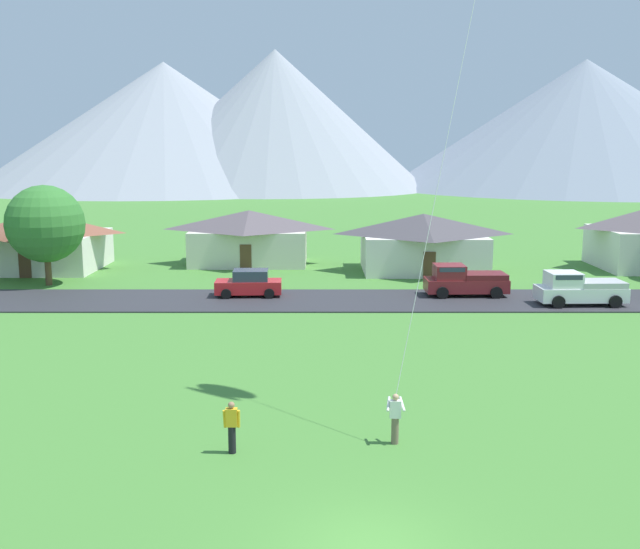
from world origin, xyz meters
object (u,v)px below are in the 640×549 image
(house_left_center, at_px, (44,240))
(tree_center, at_px, (45,224))
(house_right_center, at_px, (249,236))
(parked_car_red_mid_west, at_px, (249,284))
(pickup_truck_maroon_west_side, at_px, (463,280))
(watcher_person, at_px, (231,426))
(house_leftmost, at_px, (422,241))
(pickup_truck_white_east_side, at_px, (578,288))

(house_left_center, distance_m, tree_center, 7.57)
(house_right_center, relative_size, parked_car_red_mid_west, 2.36)
(pickup_truck_maroon_west_side, xyz_separation_m, watcher_person, (-11.97, -24.03, -0.18))
(house_left_center, xyz_separation_m, house_right_center, (15.83, 2.60, -0.00))
(pickup_truck_maroon_west_side, bearing_deg, house_leftmost, 97.37)
(house_right_center, bearing_deg, watcher_person, -85.31)
(parked_car_red_mid_west, bearing_deg, tree_center, 164.20)
(pickup_truck_maroon_west_side, distance_m, pickup_truck_white_east_side, 6.94)
(house_leftmost, distance_m, pickup_truck_white_east_side, 14.73)
(house_leftmost, relative_size, house_left_center, 1.08)
(tree_center, height_order, watcher_person, tree_center)
(house_left_center, distance_m, pickup_truck_white_east_side, 39.60)
(house_leftmost, relative_size, pickup_truck_maroon_west_side, 1.90)
(house_leftmost, distance_m, watcher_person, 35.52)
(house_leftmost, height_order, pickup_truck_white_east_side, house_leftmost)
(pickup_truck_maroon_west_side, relative_size, pickup_truck_white_east_side, 1.00)
(house_right_center, relative_size, tree_center, 1.45)
(house_leftmost, relative_size, parked_car_red_mid_west, 2.33)
(watcher_person, bearing_deg, parked_car_red_mid_west, 94.27)
(house_left_center, distance_m, watcher_person, 39.54)
(house_leftmost, bearing_deg, pickup_truck_white_east_side, -58.60)
(house_left_center, xyz_separation_m, pickup_truck_maroon_west_side, (30.86, -10.68, -1.23))
(house_left_center, xyz_separation_m, watcher_person, (18.89, -34.71, -1.41))
(watcher_person, bearing_deg, tree_center, 120.00)
(house_left_center, distance_m, parked_car_red_mid_west, 20.29)
(pickup_truck_maroon_west_side, height_order, pickup_truck_white_east_side, same)
(house_left_center, height_order, pickup_truck_maroon_west_side, house_left_center)
(house_leftmost, distance_m, tree_center, 27.55)
(parked_car_red_mid_west, relative_size, pickup_truck_maroon_west_side, 0.81)
(house_leftmost, distance_m, house_left_center, 29.60)
(tree_center, relative_size, watcher_person, 4.15)
(pickup_truck_maroon_west_side, height_order, watcher_person, pickup_truck_maroon_west_side)
(house_leftmost, xyz_separation_m, pickup_truck_maroon_west_side, (1.27, -9.81, -1.24))
(house_leftmost, xyz_separation_m, parked_car_red_mid_west, (-12.49, -9.95, -1.43))
(tree_center, height_order, pickup_truck_white_east_side, tree_center)
(pickup_truck_white_east_side, distance_m, watcher_person, 28.12)
(tree_center, xyz_separation_m, pickup_truck_maroon_west_side, (28.11, -3.92, -3.22))
(house_left_center, bearing_deg, house_leftmost, -1.69)
(tree_center, bearing_deg, house_right_center, 35.61)
(parked_car_red_mid_west, height_order, pickup_truck_white_east_side, pickup_truck_white_east_side)
(house_left_center, height_order, pickup_truck_white_east_side, house_left_center)
(house_left_center, bearing_deg, watcher_person, -61.45)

